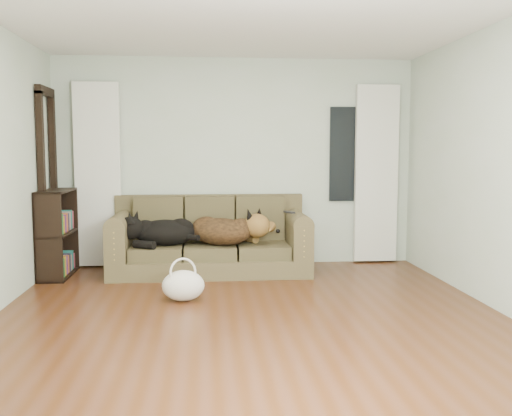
{
  "coord_description": "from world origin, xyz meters",
  "views": [
    {
      "loc": [
        -0.38,
        -4.73,
        1.45
      ],
      "look_at": [
        0.18,
        1.6,
        0.81
      ],
      "focal_mm": 40.0,
      "sensor_mm": 36.0,
      "label": 1
    }
  ],
  "objects": [
    {
      "name": "dog_shepherd",
      "position": [
        -0.16,
        1.89,
        0.49
      ],
      "size": [
        0.97,
        0.91,
        0.35
      ],
      "primitive_type": "ellipsoid",
      "rotation": [
        0.0,
        0.0,
        2.53
      ],
      "color": "black",
      "rests_on": "sofa"
    },
    {
      "name": "tv_remote",
      "position": [
        0.59,
        1.84,
        0.73
      ],
      "size": [
        0.12,
        0.18,
        0.02
      ],
      "primitive_type": "cube",
      "rotation": [
        0.0,
        0.0,
        0.43
      ],
      "color": "black",
      "rests_on": "sofa"
    },
    {
      "name": "curtain_right",
      "position": [
        1.8,
        2.42,
        1.15
      ],
      "size": [
        0.55,
        0.08,
        2.25
      ],
      "primitive_type": "cube",
      "color": "silver",
      "rests_on": "ground"
    },
    {
      "name": "dog_black_lab",
      "position": [
        -0.9,
        1.91,
        0.48
      ],
      "size": [
        0.76,
        0.55,
        0.31
      ],
      "primitive_type": "ellipsoid",
      "rotation": [
        0.0,
        0.0,
        -0.06
      ],
      "color": "black",
      "rests_on": "sofa"
    },
    {
      "name": "wall_back",
      "position": [
        0.0,
        2.5,
        1.3
      ],
      "size": [
        4.5,
        0.04,
        2.6
      ],
      "primitive_type": "cube",
      "color": "#A4B79A",
      "rests_on": "ground"
    },
    {
      "name": "floor",
      "position": [
        0.0,
        0.0,
        0.0
      ],
      "size": [
        5.0,
        5.0,
        0.0
      ],
      "primitive_type": "plane",
      "color": "#45220D",
      "rests_on": "ground"
    },
    {
      "name": "sofa",
      "position": [
        -0.33,
        1.97,
        0.45
      ],
      "size": [
        2.32,
        1.0,
        0.95
      ],
      "primitive_type": "cube",
      "color": "brown",
      "rests_on": "floor"
    },
    {
      "name": "wall_right",
      "position": [
        2.25,
        0.0,
        1.3
      ],
      "size": [
        0.04,
        5.0,
        2.6
      ],
      "primitive_type": "cube",
      "color": "#A4B79A",
      "rests_on": "ground"
    },
    {
      "name": "window_pane",
      "position": [
        1.45,
        2.47,
        1.4
      ],
      "size": [
        0.5,
        0.03,
        1.2
      ],
      "primitive_type": "cube",
      "color": "black",
      "rests_on": "wall_back"
    },
    {
      "name": "curtain_left",
      "position": [
        -1.7,
        2.42,
        1.15
      ],
      "size": [
        0.55,
        0.08,
        2.25
      ],
      "primitive_type": "cube",
      "color": "silver",
      "rests_on": "ground"
    },
    {
      "name": "bookshelf",
      "position": [
        -2.09,
        1.95,
        0.5
      ],
      "size": [
        0.38,
        0.83,
        1.0
      ],
      "primitive_type": "cube",
      "rotation": [
        0.0,
        0.0,
        0.11
      ],
      "color": "black",
      "rests_on": "floor"
    },
    {
      "name": "tote_bag",
      "position": [
        -0.61,
        0.71,
        0.16
      ],
      "size": [
        0.45,
        0.37,
        0.3
      ],
      "primitive_type": "ellipsoid",
      "rotation": [
        0.0,
        0.0,
        0.14
      ],
      "color": "beige",
      "rests_on": "floor"
    },
    {
      "name": "ceiling",
      "position": [
        0.0,
        0.0,
        2.6
      ],
      "size": [
        5.0,
        5.0,
        0.0
      ],
      "primitive_type": "plane",
      "color": "white",
      "rests_on": "ground"
    },
    {
      "name": "door_casing",
      "position": [
        -2.2,
        2.05,
        1.05
      ],
      "size": [
        0.07,
        0.6,
        2.1
      ],
      "primitive_type": "cube",
      "color": "black",
      "rests_on": "ground"
    }
  ]
}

